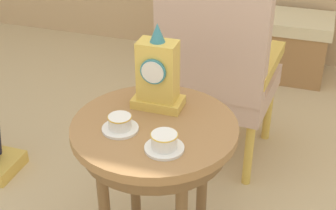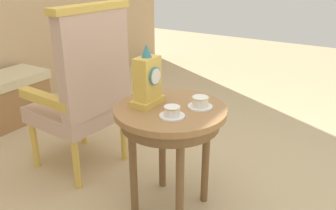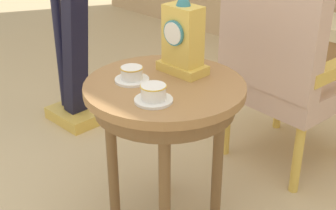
# 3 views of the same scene
# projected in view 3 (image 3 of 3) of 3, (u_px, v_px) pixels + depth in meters

# --- Properties ---
(side_table) EXTENTS (0.61, 0.61, 0.64)m
(side_table) POSITION_uv_depth(u_px,v_px,m) (165.00, 104.00, 1.81)
(side_table) COLOR #9E7042
(side_table) RESTS_ON ground
(teacup_left) EXTENTS (0.13, 0.13, 0.06)m
(teacup_left) POSITION_uv_depth(u_px,v_px,m) (132.00, 75.00, 1.78)
(teacup_left) COLOR white
(teacup_left) RESTS_ON side_table
(teacup_right) EXTENTS (0.13, 0.13, 0.06)m
(teacup_right) POSITION_uv_depth(u_px,v_px,m) (153.00, 94.00, 1.62)
(teacup_right) COLOR white
(teacup_right) RESTS_ON side_table
(mantel_clock) EXTENTS (0.19, 0.11, 0.34)m
(mantel_clock) POSITION_uv_depth(u_px,v_px,m) (183.00, 39.00, 1.81)
(mantel_clock) COLOR gold
(mantel_clock) RESTS_ON side_table
(armchair) EXTENTS (0.58, 0.57, 1.14)m
(armchair) POSITION_uv_depth(u_px,v_px,m) (284.00, 54.00, 2.20)
(armchair) COLOR #CCA893
(armchair) RESTS_ON ground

